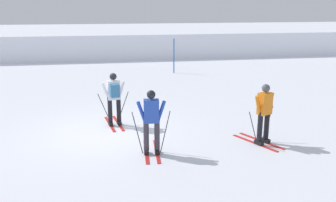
% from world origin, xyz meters
% --- Properties ---
extents(ground_plane, '(120.00, 120.00, 0.00)m').
position_xyz_m(ground_plane, '(0.00, 0.00, 0.00)').
color(ground_plane, white).
extents(far_snow_ridge, '(80.00, 8.61, 1.72)m').
position_xyz_m(far_snow_ridge, '(0.00, 18.64, 0.86)').
color(far_snow_ridge, white).
rests_on(far_snow_ridge, ground).
extents(skier_orange, '(1.04, 1.60, 1.71)m').
position_xyz_m(skier_orange, '(4.31, -1.61, 0.92)').
color(skier_orange, red).
rests_on(skier_orange, ground).
extents(skier_blue, '(1.00, 1.62, 1.71)m').
position_xyz_m(skier_blue, '(1.17, -1.80, 0.92)').
color(skier_blue, red).
rests_on(skier_blue, ground).
extents(skier_white, '(0.99, 1.64, 1.71)m').
position_xyz_m(skier_white, '(0.30, 0.68, 0.95)').
color(skier_white, red).
rests_on(skier_white, ground).
extents(trail_marker_pole, '(0.06, 0.06, 1.91)m').
position_xyz_m(trail_marker_pole, '(3.86, 9.44, 0.96)').
color(trail_marker_pole, '#1E56AD').
rests_on(trail_marker_pole, ground).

